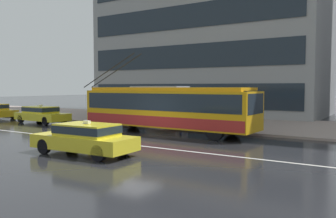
% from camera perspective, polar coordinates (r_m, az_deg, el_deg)
% --- Properties ---
extents(ground_plane, '(160.00, 160.00, 0.00)m').
position_cam_1_polar(ground_plane, '(18.40, -5.75, -5.03)').
color(ground_plane, '#222326').
extents(sidewalk_slab, '(80.00, 10.00, 0.14)m').
position_cam_1_polar(sidewalk_slab, '(26.89, 7.57, -2.16)').
color(sidewalk_slab, gray).
rests_on(sidewalk_slab, ground_plane).
extents(lane_centre_line, '(72.00, 0.14, 0.01)m').
position_cam_1_polar(lane_centre_line, '(17.49, -8.20, -5.50)').
color(lane_centre_line, silver).
rests_on(lane_centre_line, ground_plane).
extents(trolleybus, '(12.31, 2.85, 4.89)m').
position_cam_1_polar(trolleybus, '(21.02, -0.16, 0.21)').
color(trolleybus, '#E5A010').
rests_on(trolleybus, ground_plane).
extents(taxi_oncoming_near, '(4.53, 1.92, 1.39)m').
position_cam_1_polar(taxi_oncoming_near, '(14.82, -13.27, -4.48)').
color(taxi_oncoming_near, yellow).
rests_on(taxi_oncoming_near, ground_plane).
extents(taxi_queued_behind_bus, '(4.77, 2.03, 1.39)m').
position_cam_1_polar(taxi_queued_behind_bus, '(28.52, -19.78, -0.73)').
color(taxi_queued_behind_bus, yellow).
rests_on(taxi_queued_behind_bus, ground_plane).
extents(bus_shelter, '(3.99, 1.87, 2.66)m').
position_cam_1_polar(bus_shelter, '(25.59, -1.06, 2.27)').
color(bus_shelter, gray).
rests_on(bus_shelter, sidewalk_slab).
extents(pedestrian_at_shelter, '(1.49, 1.49, 1.98)m').
position_cam_1_polar(pedestrian_at_shelter, '(24.26, 7.09, 1.24)').
color(pedestrian_at_shelter, black).
rests_on(pedestrian_at_shelter, sidewalk_slab).
extents(pedestrian_approaching_curb, '(1.23, 1.23, 1.91)m').
position_cam_1_polar(pedestrian_approaching_curb, '(24.58, 2.09, 0.95)').
color(pedestrian_approaching_curb, '#1E2B4B').
rests_on(pedestrian_approaching_curb, sidewalk_slab).
extents(pedestrian_walking_past, '(1.55, 1.55, 1.93)m').
position_cam_1_polar(pedestrian_walking_past, '(26.22, 0.66, 1.34)').
color(pedestrian_walking_past, navy).
rests_on(pedestrian_walking_past, sidewalk_slab).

